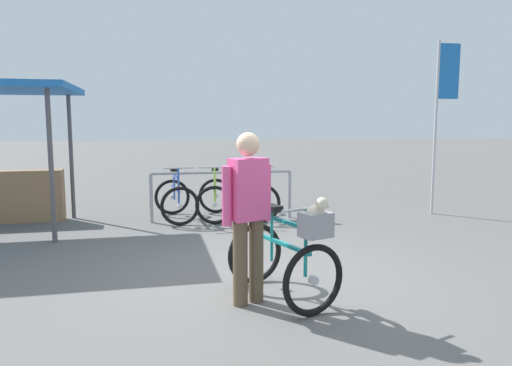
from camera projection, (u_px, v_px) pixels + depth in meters
ground_plane at (262, 280)px, 5.32m from camera, size 80.00×80.00×0.00m
bike_rack_rail at (222, 184)px, 8.47m from camera, size 2.51×0.07×0.88m
racked_bike_blue at (176, 199)px, 8.54m from camera, size 0.79×1.18×0.98m
racked_bike_lime at (215, 198)px, 8.66m from camera, size 0.78×1.18×0.98m
racked_bike_teal at (254, 197)px, 8.79m from camera, size 0.81×1.19×0.97m
featured_bicycle at (289, 253)px, 4.62m from camera, size 1.00×1.26×1.09m
person_with_featured_bike at (248, 210)px, 4.54m from camera, size 0.49×0.32×1.64m
banner_flag at (444, 94)px, 8.89m from camera, size 0.44×0.05×3.20m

